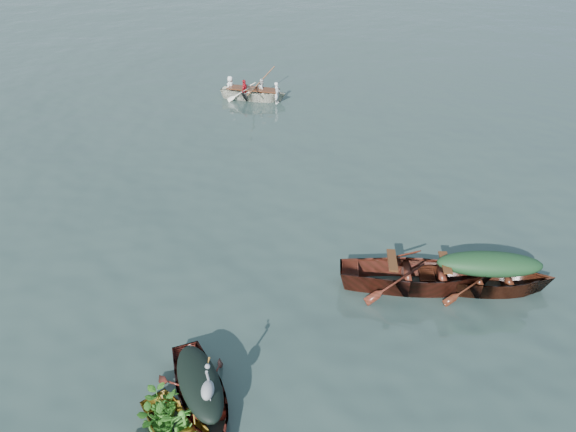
% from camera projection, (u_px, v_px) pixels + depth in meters
% --- Properties ---
extents(ground, '(140.00, 140.00, 0.00)m').
position_uv_depth(ground, '(310.00, 319.00, 12.17)').
color(ground, '#2E413C').
rests_on(ground, ground).
extents(dark_covered_boat, '(2.57, 3.67, 0.85)m').
position_uv_depth(dark_covered_boat, '(202.00, 405.00, 10.19)').
color(dark_covered_boat, '#511B13').
rests_on(dark_covered_boat, ground).
extents(green_tarp_boat, '(4.35, 1.44, 1.00)m').
position_uv_depth(green_tarp_boat, '(484.00, 290.00, 13.05)').
color(green_tarp_boat, '#4C2411').
rests_on(green_tarp_boat, ground).
extents(open_wooden_boat, '(4.99, 1.73, 1.19)m').
position_uv_depth(open_wooden_boat, '(415.00, 287.00, 13.12)').
color(open_wooden_boat, '#501D14').
rests_on(open_wooden_boat, ground).
extents(rowed_boat, '(4.21, 2.09, 0.95)m').
position_uv_depth(rowed_boat, '(254.00, 100.00, 24.31)').
color(rowed_boat, white).
rests_on(rowed_boat, ground).
extents(dark_tarp_cover, '(1.41, 2.02, 0.40)m').
position_uv_depth(dark_tarp_cover, '(199.00, 381.00, 9.86)').
color(dark_tarp_cover, black).
rests_on(dark_tarp_cover, dark_covered_boat).
extents(green_tarp_cover, '(2.39, 0.79, 0.52)m').
position_uv_depth(green_tarp_cover, '(490.00, 263.00, 12.65)').
color(green_tarp_cover, '#193D1C').
rests_on(green_tarp_cover, green_tarp_boat).
extents(thwart_benches, '(2.50, 1.02, 0.04)m').
position_uv_depth(thwart_benches, '(418.00, 266.00, 12.81)').
color(thwart_benches, '#44230F').
rests_on(thwart_benches, open_wooden_boat).
extents(heron, '(0.47, 0.49, 0.92)m').
position_uv_depth(heron, '(208.00, 396.00, 9.30)').
color(heron, gray).
rests_on(heron, yellow_dinghy).
extents(dinghy_weeds, '(1.12, 1.14, 0.60)m').
position_uv_depth(dinghy_weeds, '(167.00, 400.00, 9.44)').
color(dinghy_weeds, '#2A6E1C').
rests_on(dinghy_weeds, yellow_dinghy).
extents(rowers, '(3.00, 1.70, 0.76)m').
position_uv_depth(rowers, '(253.00, 80.00, 23.87)').
color(rowers, white).
rests_on(rowers, rowed_boat).
extents(oars, '(1.17, 2.67, 0.06)m').
position_uv_depth(oars, '(253.00, 88.00, 24.05)').
color(oars, '#9D5F3B').
rests_on(oars, rowed_boat).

